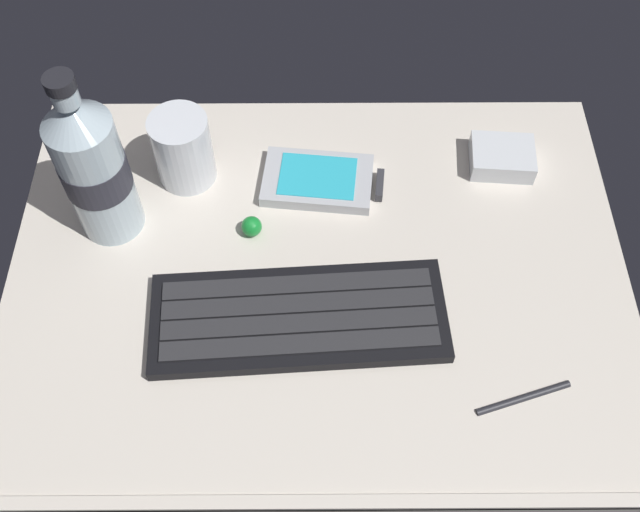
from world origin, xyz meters
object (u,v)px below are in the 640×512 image
Objects in this scene: charger_block at (504,157)px; water_bottle at (95,167)px; stylus_pen at (526,397)px; juice_cup at (185,151)px; trackball_mouse at (254,226)px; handheld_device at (325,180)px; keyboard at (301,317)px.

water_bottle is at bearing -169.74° from charger_block.
water_bottle reaches higher than stylus_pen.
juice_cup is 35.44cm from charger_block.
juice_cup is at bearing 41.07° from water_bottle.
trackball_mouse is at bearing -46.78° from juice_cup.
handheld_device is 15.60cm from juice_cup.
trackball_mouse is (14.96, -1.55, -7.91)cm from water_bottle.
charger_block is (22.68, 20.03, 0.39)cm from keyboard.
juice_cup is at bearing 123.97° from keyboard.
water_bottle is 46.68cm from stylus_pen.
trackball_mouse is at bearing -139.76° from handheld_device.
charger_block is at bearing 69.09° from stylus_pen.
keyboard is at bearing -31.49° from water_bottle.
water_bottle reaches higher than charger_block.
charger_block is at bearing 7.95° from handheld_device.
handheld_device is 6.06× the size of trackball_mouse.
handheld_device is 20.32cm from charger_block.
keyboard reaches higher than stylus_pen.
handheld_device is at bearing 12.29° from water_bottle.
keyboard is 11.89cm from trackball_mouse.
juice_cup is (-15.20, 1.54, 3.18)cm from handheld_device.
handheld_device is 1.91× the size of charger_block.
water_bottle reaches higher than handheld_device.
keyboard is at bearing -98.46° from handheld_device.
trackball_mouse is at bearing -5.93° from water_bottle.
trackball_mouse is (-5.10, 10.74, 0.29)cm from keyboard.
charger_block is (20.12, 2.81, 0.47)cm from handheld_device.
keyboard is at bearing -64.59° from trackball_mouse.
water_bottle is (-22.62, -4.93, 8.28)cm from handheld_device.
charger_block is (35.32, 1.27, -2.71)cm from juice_cup.
stylus_pen is (33.61, -26.96, -3.56)cm from juice_cup.
stylus_pen is at bearing -36.00° from trackball_mouse.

